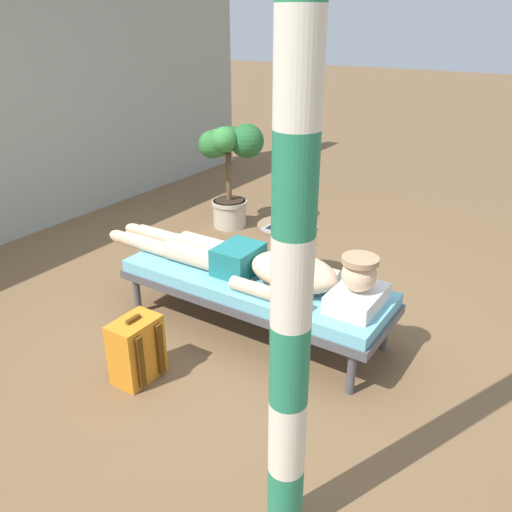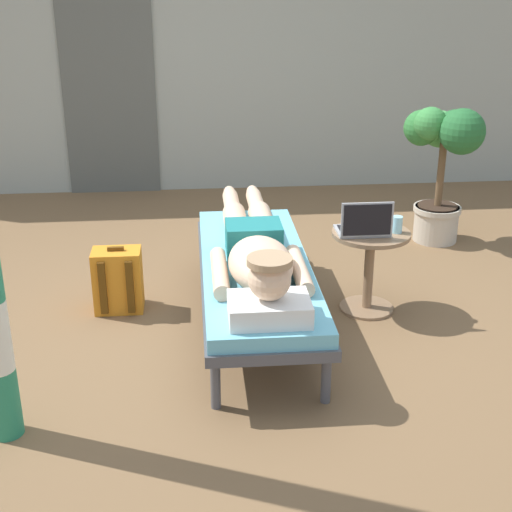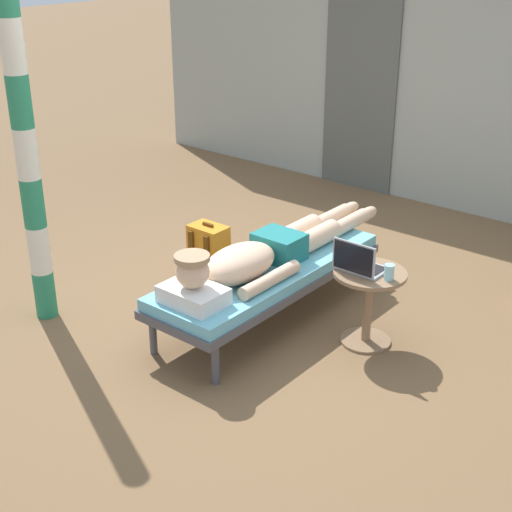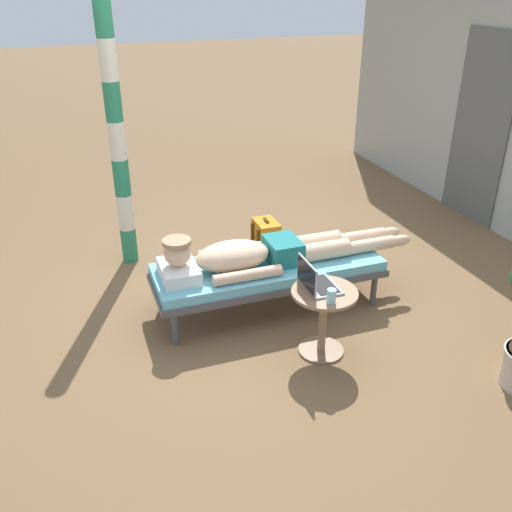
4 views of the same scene
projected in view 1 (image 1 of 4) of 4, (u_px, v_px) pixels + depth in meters
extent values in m
plane|color=brown|center=(238.00, 329.00, 3.73)|extent=(40.00, 40.00, 0.00)
cylinder|color=#4C4C51|center=(137.00, 295.00, 3.89)|extent=(0.05, 0.05, 0.28)
cylinder|color=#4C4C51|center=(185.00, 268.00, 4.31)|extent=(0.05, 0.05, 0.28)
cylinder|color=#4C4C51|center=(351.00, 373.00, 3.05)|extent=(0.05, 0.05, 0.28)
cylinder|color=#4C4C51|center=(385.00, 330.00, 3.46)|extent=(0.05, 0.05, 0.28)
cube|color=#4C4C51|center=(254.00, 290.00, 3.61)|extent=(0.65, 1.91, 0.06)
cube|color=#6BB7CC|center=(254.00, 281.00, 3.58)|extent=(0.62, 1.87, 0.08)
cube|color=white|center=(357.00, 298.00, 3.17)|extent=(0.40, 0.28, 0.11)
sphere|color=beige|center=(359.00, 275.00, 3.10)|extent=(0.21, 0.21, 0.21)
cylinder|color=tan|center=(360.00, 260.00, 3.06)|extent=(0.22, 0.22, 0.03)
ellipsoid|color=beige|center=(294.00, 272.00, 3.36)|extent=(0.35, 0.60, 0.23)
cylinder|color=beige|center=(269.00, 293.00, 3.25)|extent=(0.09, 0.55, 0.09)
cylinder|color=beige|center=(303.00, 267.00, 3.58)|extent=(0.09, 0.55, 0.09)
cube|color=#1E7272|center=(238.00, 259.00, 3.58)|extent=(0.33, 0.26, 0.19)
cylinder|color=beige|center=(192.00, 255.00, 3.69)|extent=(0.15, 0.42, 0.15)
cylinder|color=beige|center=(147.00, 244.00, 3.92)|extent=(0.11, 0.44, 0.11)
ellipsoid|color=beige|center=(120.00, 237.00, 4.06)|extent=(0.09, 0.20, 0.10)
cylinder|color=beige|center=(207.00, 247.00, 3.82)|extent=(0.15, 0.42, 0.15)
cylinder|color=beige|center=(163.00, 237.00, 4.04)|extent=(0.11, 0.44, 0.11)
ellipsoid|color=beige|center=(135.00, 230.00, 4.19)|extent=(0.09, 0.20, 0.10)
cylinder|color=#8C6B4C|center=(286.00, 283.00, 4.36)|extent=(0.34, 0.34, 0.02)
cylinder|color=#8C6B4C|center=(287.00, 255.00, 4.25)|extent=(0.06, 0.06, 0.48)
cylinder|color=#8C6B4C|center=(287.00, 226.00, 4.15)|extent=(0.48, 0.48, 0.02)
cube|color=#A5A8AD|center=(284.00, 226.00, 4.10)|extent=(0.31, 0.22, 0.02)
cube|color=black|center=(283.00, 225.00, 4.10)|extent=(0.27, 0.15, 0.00)
cube|color=#A5A8AD|center=(297.00, 215.00, 3.99)|extent=(0.31, 0.01, 0.21)
cube|color=black|center=(298.00, 216.00, 3.99)|extent=(0.29, 0.00, 0.19)
cylinder|color=#99D8E5|center=(300.00, 214.00, 4.22)|extent=(0.06, 0.06, 0.10)
cube|color=orange|center=(137.00, 350.00, 3.16)|extent=(0.30, 0.20, 0.40)
cube|color=orange|center=(124.00, 353.00, 3.25)|extent=(0.22, 0.04, 0.18)
cube|color=#56330C|center=(141.00, 363.00, 3.04)|extent=(0.04, 0.02, 0.34)
cube|color=#56330C|center=(160.00, 349.00, 3.17)|extent=(0.04, 0.02, 0.34)
cube|color=#56330C|center=(133.00, 319.00, 3.07)|extent=(0.10, 0.02, 0.02)
cylinder|color=#BFB29E|center=(230.00, 213.00, 5.50)|extent=(0.34, 0.34, 0.28)
cylinder|color=#BFB29E|center=(229.00, 202.00, 5.45)|extent=(0.37, 0.37, 0.04)
cylinder|color=#332319|center=(229.00, 200.00, 5.44)|extent=(0.31, 0.31, 0.01)
cylinder|color=brown|center=(229.00, 177.00, 5.34)|extent=(0.06, 0.06, 0.50)
sphere|color=#23602D|center=(231.00, 139.00, 5.26)|extent=(0.25, 0.25, 0.25)
sphere|color=#429347|center=(217.00, 143.00, 5.28)|extent=(0.28, 0.28, 0.28)
sphere|color=#2D7233|center=(212.00, 144.00, 5.11)|extent=(0.27, 0.27, 0.27)
sphere|color=#38843D|center=(224.00, 140.00, 5.04)|extent=(0.25, 0.25, 0.25)
sphere|color=#23602D|center=(247.00, 141.00, 5.14)|extent=(0.34, 0.34, 0.34)
cylinder|color=#267F59|center=(285.00, 497.00, 2.22)|extent=(0.15, 0.15, 0.34)
cylinder|color=silver|center=(287.00, 435.00, 2.08)|extent=(0.15, 0.15, 0.34)
cylinder|color=#267F59|center=(289.00, 364.00, 1.94)|extent=(0.15, 0.15, 0.34)
cylinder|color=silver|center=(292.00, 281.00, 1.79)|extent=(0.15, 0.15, 0.34)
cylinder|color=#267F59|center=(295.00, 184.00, 1.65)|extent=(0.15, 0.15, 0.34)
cylinder|color=silver|center=(299.00, 69.00, 1.51)|extent=(0.15, 0.15, 0.34)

